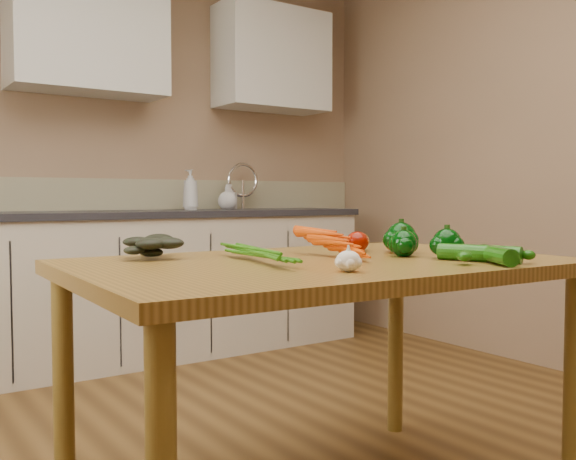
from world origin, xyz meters
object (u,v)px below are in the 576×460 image
(garlic_bulb, at_px, (348,261))
(pepper_b, at_px, (401,238))
(tomato_c, at_px, (394,243))
(carrot_bunch, at_px, (310,247))
(tomato_b, at_px, (359,241))
(zucchini_a, at_px, (479,253))
(table, at_px, (321,289))
(zucchini_b, at_px, (497,255))
(soap_bottle_b, at_px, (230,197))
(soap_bottle_a, at_px, (190,190))
(leafy_greens, at_px, (148,242))
(tomato_a, at_px, (357,242))
(pepper_c, at_px, (447,244))
(pepper_a, at_px, (404,244))
(soap_bottle_c, at_px, (228,197))

(garlic_bulb, bearing_deg, pepper_b, 32.42)
(tomato_c, bearing_deg, pepper_b, -115.13)
(carrot_bunch, xyz_separation_m, garlic_bulb, (-0.13, -0.34, -0.01))
(tomato_b, xyz_separation_m, zucchini_a, (0.03, -0.51, -0.01))
(table, relative_size, zucchini_b, 7.94)
(soap_bottle_b, bearing_deg, carrot_bunch, 109.81)
(soap_bottle_b, bearing_deg, soap_bottle_a, 54.52)
(leafy_greens, distance_m, zucchini_a, 1.02)
(carrot_bunch, bearing_deg, pepper_b, -1.40)
(table, xyz_separation_m, tomato_a, (0.27, 0.15, 0.12))
(zucchini_a, height_order, zucchini_b, same)
(tomato_c, relative_size, zucchini_b, 0.35)
(pepper_c, xyz_separation_m, tomato_b, (-0.03, 0.38, -0.01))
(soap_bottle_b, height_order, zucchini_a, soap_bottle_b)
(pepper_a, bearing_deg, tomato_c, 55.03)
(tomato_c, bearing_deg, table, -165.92)
(pepper_c, height_order, zucchini_a, pepper_c)
(pepper_c, bearing_deg, table, 153.11)
(tomato_b, distance_m, tomato_c, 0.13)
(garlic_bulb, height_order, pepper_a, pepper_a)
(tomato_c, xyz_separation_m, zucchini_b, (-0.06, -0.48, -0.00))
(tomato_c, relative_size, zucchini_a, 0.27)
(pepper_a, distance_m, pepper_c, 0.14)
(tomato_b, relative_size, zucchini_b, 0.38)
(pepper_b, bearing_deg, zucchini_b, -93.31)
(pepper_c, bearing_deg, tomato_a, 104.32)
(soap_bottle_b, relative_size, tomato_c, 2.56)
(pepper_a, distance_m, pepper_b, 0.13)
(table, height_order, tomato_a, tomato_a)
(leafy_greens, xyz_separation_m, pepper_c, (0.78, -0.53, -0.01))
(soap_bottle_a, distance_m, tomato_a, 2.11)
(soap_bottle_b, height_order, pepper_a, soap_bottle_b)
(soap_bottle_a, relative_size, garlic_bulb, 3.99)
(carrot_bunch, xyz_separation_m, leafy_greens, (-0.42, 0.29, 0.02))
(carrot_bunch, height_order, pepper_b, pepper_b)
(soap_bottle_a, distance_m, garlic_bulb, 2.62)
(soap_bottle_a, relative_size, soap_bottle_b, 1.53)
(soap_bottle_c, xyz_separation_m, zucchini_b, (-0.57, -2.61, -0.17))
(leafy_greens, height_order, pepper_b, leafy_greens)
(zucchini_a, bearing_deg, tomato_b, 93.50)
(garlic_bulb, relative_size, tomato_b, 0.90)
(pepper_c, distance_m, zucchini_a, 0.13)
(soap_bottle_a, height_order, leafy_greens, soap_bottle_a)
(table, distance_m, soap_bottle_a, 2.33)
(soap_bottle_b, xyz_separation_m, tomato_c, (-0.56, -2.18, -0.16))
(garlic_bulb, relative_size, pepper_c, 0.70)
(table, bearing_deg, soap_bottle_a, 76.22)
(soap_bottle_b, distance_m, tomato_a, 2.25)
(zucchini_b, bearing_deg, soap_bottle_a, 83.68)
(pepper_c, height_order, tomato_c, pepper_c)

